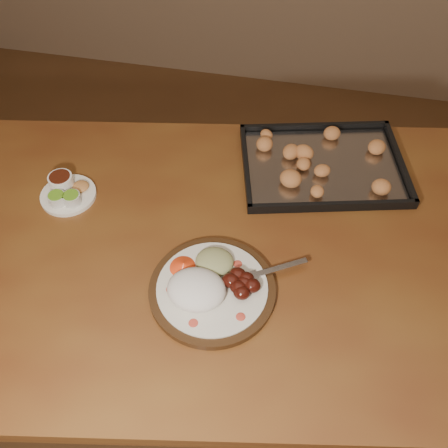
# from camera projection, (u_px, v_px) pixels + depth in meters

# --- Properties ---
(ground) EXTENTS (4.00, 4.00, 0.00)m
(ground) POSITION_uv_depth(u_px,v_px,m) (248.00, 442.00, 1.62)
(ground) COLOR brown
(ground) RESTS_ON ground
(dining_table) EXTENTS (1.63, 1.15, 0.75)m
(dining_table) POSITION_uv_depth(u_px,v_px,m) (200.00, 267.00, 1.27)
(dining_table) COLOR brown
(dining_table) RESTS_ON ground
(dinner_plate) EXTENTS (0.34, 0.28, 0.07)m
(dinner_plate) POSITION_uv_depth(u_px,v_px,m) (210.00, 286.00, 1.10)
(dinner_plate) COLOR #321D0E
(dinner_plate) RESTS_ON dining_table
(condiment_saucer) EXTENTS (0.14, 0.14, 0.05)m
(condiment_saucer) POSITION_uv_depth(u_px,v_px,m) (66.00, 191.00, 1.28)
(condiment_saucer) COLOR white
(condiment_saucer) RESTS_ON dining_table
(baking_tray) EXTENTS (0.49, 0.41, 0.05)m
(baking_tray) POSITION_uv_depth(u_px,v_px,m) (322.00, 164.00, 1.35)
(baking_tray) COLOR black
(baking_tray) RESTS_ON dining_table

